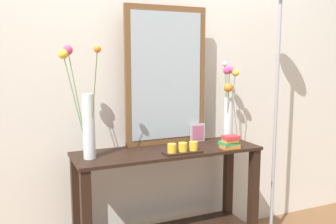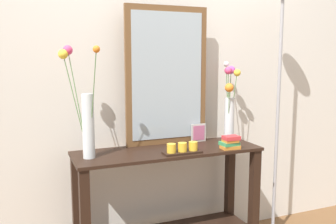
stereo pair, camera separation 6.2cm
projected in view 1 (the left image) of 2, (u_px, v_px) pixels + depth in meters
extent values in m
cube|color=silver|center=(150.00, 58.00, 2.59)|extent=(6.40, 0.08, 2.70)
cube|color=black|center=(168.00, 151.00, 2.39)|extent=(1.21, 0.39, 0.02)
cube|color=black|center=(253.00, 202.00, 2.53)|extent=(0.06, 0.06, 0.75)
cube|color=black|center=(77.00, 213.00, 2.36)|extent=(0.06, 0.06, 0.75)
cube|color=black|center=(228.00, 188.00, 2.82)|extent=(0.06, 0.06, 0.75)
cube|color=brown|center=(166.00, 76.00, 2.50)|extent=(0.58, 0.03, 0.93)
cube|color=#9EADB7|center=(167.00, 76.00, 2.48)|extent=(0.50, 0.00, 0.85)
cylinder|color=silver|center=(89.00, 127.00, 2.15)|extent=(0.07, 0.07, 0.38)
cylinder|color=#4C753D|center=(93.00, 104.00, 2.10)|extent=(0.04, 0.12, 0.62)
sphere|color=orange|center=(97.00, 49.00, 2.01)|extent=(0.04, 0.04, 0.04)
cylinder|color=#4C753D|center=(76.00, 105.00, 2.15)|extent=(0.12, 0.06, 0.59)
sphere|color=yellow|center=(63.00, 54.00, 2.11)|extent=(0.06, 0.06, 0.06)
cylinder|color=#4C753D|center=(78.00, 103.00, 2.15)|extent=(0.09, 0.10, 0.61)
sphere|color=#EA4275|center=(68.00, 50.00, 2.13)|extent=(0.06, 0.06, 0.06)
cylinder|color=silver|center=(228.00, 119.00, 2.62)|extent=(0.07, 0.07, 0.31)
cylinder|color=#4C753D|center=(228.00, 113.00, 2.58)|extent=(0.05, 0.07, 0.37)
sphere|color=orange|center=(228.00, 88.00, 2.52)|extent=(0.06, 0.06, 0.06)
cylinder|color=#4C753D|center=(226.00, 101.00, 2.67)|extent=(0.04, 0.11, 0.52)
sphere|color=silver|center=(225.00, 64.00, 2.69)|extent=(0.04, 0.04, 0.04)
cylinder|color=#4C753D|center=(227.00, 105.00, 2.61)|extent=(0.01, 0.04, 0.48)
sphere|color=#EA4275|center=(227.00, 70.00, 2.60)|extent=(0.05, 0.05, 0.05)
cylinder|color=#4C753D|center=(228.00, 104.00, 2.66)|extent=(0.06, 0.08, 0.48)
sphere|color=#B24CB7|center=(230.00, 70.00, 2.67)|extent=(0.06, 0.06, 0.06)
cylinder|color=#4C753D|center=(231.00, 105.00, 2.65)|extent=(0.09, 0.03, 0.46)
sphere|color=yellow|center=(236.00, 73.00, 2.65)|extent=(0.05, 0.05, 0.05)
cube|color=black|center=(183.00, 152.00, 2.30)|extent=(0.24, 0.09, 0.01)
cylinder|color=gold|center=(172.00, 148.00, 2.26)|extent=(0.06, 0.06, 0.05)
cylinder|color=gold|center=(183.00, 147.00, 2.29)|extent=(0.06, 0.06, 0.05)
cylinder|color=gold|center=(193.00, 146.00, 2.32)|extent=(0.06, 0.06, 0.05)
cube|color=#B7B2AD|center=(198.00, 133.00, 2.62)|extent=(0.11, 0.01, 0.13)
cube|color=#B5587E|center=(198.00, 133.00, 2.61)|extent=(0.09, 0.00, 0.10)
cube|color=orange|center=(230.00, 147.00, 2.42)|extent=(0.12, 0.08, 0.02)
cube|color=#388E56|center=(229.00, 143.00, 2.42)|extent=(0.12, 0.10, 0.02)
cube|color=orange|center=(230.00, 141.00, 2.41)|extent=(0.09, 0.08, 0.02)
cube|color=#C63338|center=(231.00, 137.00, 2.41)|extent=(0.10, 0.08, 0.03)
cylinder|color=#9E9EA3|center=(276.00, 118.00, 2.68)|extent=(0.02, 0.02, 1.80)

